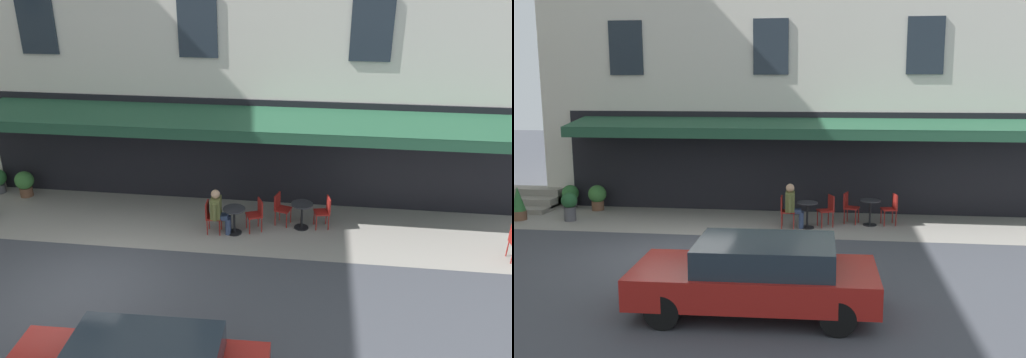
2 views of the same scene
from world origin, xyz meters
TOP-DOWN VIEW (x-y plane):
  - ground_plane at (0.00, 0.00)m, footprint 70.00×70.00m
  - sidewalk_cafe_terrace at (-3.25, -3.40)m, footprint 20.50×3.20m
  - back_alley_steps at (6.60, -4.59)m, footprint 2.40×1.75m
  - cafe_table_mid_terrace at (-2.95, -2.91)m, footprint 0.60×0.60m
  - cafe_chair_red_back_row at (-2.32, -2.87)m, footprint 0.42×0.42m
  - cafe_chair_red_kerbside at (-3.53, -3.16)m, footprint 0.53×0.53m
  - cafe_table_streetside at (-4.74, -3.43)m, footprint 0.60×0.60m
  - cafe_chair_red_corner_right at (-5.36, -3.55)m, footprint 0.47×0.47m
  - cafe_chair_red_corner_left at (-4.14, -3.61)m, footprint 0.50×0.50m
  - seated_companion_in_olive at (-2.53, -2.89)m, footprint 0.54×0.64m
  - potted_plant_under_sign at (5.76, -2.84)m, footprint 0.44×0.44m
  - potted_plant_entrance_left at (3.96, -4.39)m, footprint 0.57×0.57m
  - potted_plant_by_steps at (4.17, -2.92)m, footprint 0.47×0.47m
  - potted_plant_entrance_right at (4.96, -4.54)m, footprint 0.54×0.54m
  - parked_car_red at (-2.38, 3.11)m, footprint 4.35×1.92m

SIDE VIEW (x-z plane):
  - ground_plane at x=0.00m, z-range 0.00..0.00m
  - sidewalk_cafe_terrace at x=-3.25m, z-range 0.00..0.01m
  - back_alley_steps at x=6.60m, z-range -0.06..0.54m
  - potted_plant_entrance_right at x=4.96m, z-range 0.05..0.83m
  - potted_plant_entrance_left at x=3.96m, z-range 0.05..0.88m
  - potted_plant_by_steps at x=4.17m, z-range 0.06..0.92m
  - cafe_table_mid_terrace at x=-2.95m, z-range 0.12..0.87m
  - cafe_table_streetside at x=-4.74m, z-range 0.12..0.87m
  - potted_plant_under_sign at x=5.76m, z-range -0.01..1.01m
  - cafe_chair_red_back_row at x=-2.32m, z-range 0.09..1.00m
  - cafe_chair_red_kerbside at x=-3.53m, z-range 0.09..1.00m
  - cafe_chair_red_corner_right at x=-5.36m, z-range 0.09..1.00m
  - cafe_chair_red_corner_left at x=-4.14m, z-range 0.09..1.00m
  - seated_companion_in_olive at x=-2.53m, z-range 0.05..1.33m
  - parked_car_red at x=-2.38m, z-range 0.05..1.38m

